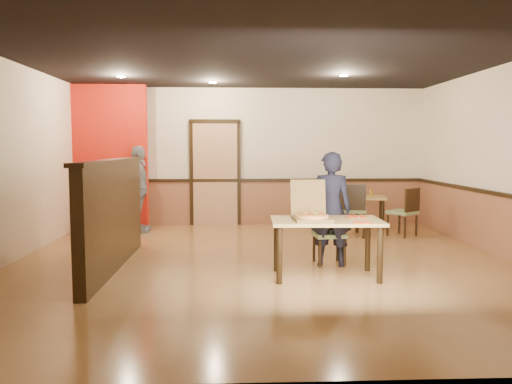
% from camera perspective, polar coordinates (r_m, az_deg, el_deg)
% --- Properties ---
extents(floor, '(7.00, 7.00, 0.00)m').
position_cam_1_polar(floor, '(6.97, 0.93, -8.14)').
color(floor, '#AD7943').
rests_on(floor, ground).
extents(ceiling, '(7.00, 7.00, 0.00)m').
position_cam_1_polar(ceiling, '(6.89, 0.97, 15.17)').
color(ceiling, black).
rests_on(ceiling, wall_back).
extents(wall_back, '(7.00, 0.00, 7.00)m').
position_cam_1_polar(wall_back, '(10.28, -0.21, 4.04)').
color(wall_back, '#FFEDC7').
rests_on(wall_back, floor).
extents(wall_left, '(0.00, 7.00, 7.00)m').
position_cam_1_polar(wall_left, '(7.45, -27.07, 3.03)').
color(wall_left, '#FFEDC7').
rests_on(wall_left, floor).
extents(wainscot_back, '(7.00, 0.04, 0.90)m').
position_cam_1_polar(wainscot_back, '(10.31, -0.20, -1.24)').
color(wainscot_back, '#92593A').
rests_on(wainscot_back, floor).
extents(chair_rail_back, '(7.00, 0.06, 0.06)m').
position_cam_1_polar(chair_rail_back, '(10.25, -0.20, 1.36)').
color(chair_rail_back, black).
rests_on(chair_rail_back, wall_back).
extents(wainscot_right, '(0.04, 7.00, 0.90)m').
position_cam_1_polar(wainscot_right, '(7.88, 27.06, -3.82)').
color(wainscot_right, '#92593A').
rests_on(wainscot_right, floor).
extents(chair_rail_right, '(0.06, 7.00, 0.06)m').
position_cam_1_polar(chair_rail_right, '(7.82, 27.07, -0.42)').
color(chair_rail_right, black).
rests_on(chair_rail_right, wall_right).
extents(back_door, '(0.90, 0.06, 2.10)m').
position_cam_1_polar(back_door, '(10.25, -4.67, 2.07)').
color(back_door, tan).
rests_on(back_door, wall_back).
extents(booth_partition, '(0.20, 3.10, 1.44)m').
position_cam_1_polar(booth_partition, '(6.82, -16.00, -2.35)').
color(booth_partition, black).
rests_on(booth_partition, floor).
extents(red_accent_panel, '(1.60, 0.20, 2.78)m').
position_cam_1_polar(red_accent_panel, '(10.09, -16.83, 3.80)').
color(red_accent_panel, red).
rests_on(red_accent_panel, floor).
extents(spot_a, '(0.14, 0.14, 0.02)m').
position_cam_1_polar(spot_a, '(8.86, -15.18, 12.63)').
color(spot_a, '#FFECB2').
rests_on(spot_a, ceiling).
extents(spot_b, '(0.14, 0.14, 0.02)m').
position_cam_1_polar(spot_b, '(9.35, -4.99, 12.38)').
color(spot_b, '#FFECB2').
rests_on(spot_b, ceiling).
extents(spot_c, '(0.14, 0.14, 0.02)m').
position_cam_1_polar(spot_c, '(8.55, 10.01, 13.01)').
color(spot_c, '#FFECB2').
rests_on(spot_c, ceiling).
extents(main_table, '(1.37, 0.81, 0.72)m').
position_cam_1_polar(main_table, '(6.20, 8.01, -4.10)').
color(main_table, '#AD8A49').
rests_on(main_table, floor).
extents(diner_chair, '(0.44, 0.44, 0.83)m').
position_cam_1_polar(diner_chair, '(6.96, 8.24, -4.40)').
color(diner_chair, olive).
rests_on(diner_chair, floor).
extents(side_chair_left, '(0.58, 0.58, 0.95)m').
position_cam_1_polar(side_chair_left, '(9.03, 11.01, -1.81)').
color(side_chair_left, olive).
rests_on(side_chair_left, floor).
extents(side_chair_right, '(0.61, 0.61, 0.88)m').
position_cam_1_polar(side_chair_right, '(9.32, 16.72, -1.98)').
color(side_chair_right, olive).
rests_on(side_chair_right, floor).
extents(side_table, '(0.75, 0.75, 0.66)m').
position_cam_1_polar(side_table, '(9.75, 12.85, -1.48)').
color(side_table, '#AD8A49').
rests_on(side_table, floor).
extents(diner, '(0.63, 0.49, 1.54)m').
position_cam_1_polar(diner, '(6.78, 8.51, -1.94)').
color(diner, black).
rests_on(diner, floor).
extents(passerby, '(0.42, 0.97, 1.63)m').
position_cam_1_polar(passerby, '(9.62, -13.27, 0.34)').
color(passerby, gray).
rests_on(passerby, floor).
extents(pizza_box, '(0.47, 0.55, 0.47)m').
position_cam_1_polar(pizza_box, '(6.14, 6.34, -2.58)').
color(pizza_box, brown).
rests_on(pizza_box, main_table).
extents(pizza, '(0.51, 0.51, 0.03)m').
position_cam_1_polar(pizza, '(6.10, 6.43, -2.77)').
color(pizza, '#C88549').
rests_on(pizza, pizza_box).
extents(napkin_near, '(0.20, 0.20, 0.01)m').
position_cam_1_polar(napkin_near, '(5.98, 12.04, -3.43)').
color(napkin_near, red).
rests_on(napkin_near, main_table).
extents(napkin_far, '(0.24, 0.24, 0.01)m').
position_cam_1_polar(napkin_far, '(6.47, 11.41, -2.76)').
color(napkin_far, red).
rests_on(napkin_far, main_table).
extents(condiment, '(0.06, 0.06, 0.16)m').
position_cam_1_polar(condiment, '(9.58, 13.00, -0.12)').
color(condiment, olive).
rests_on(condiment, side_table).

